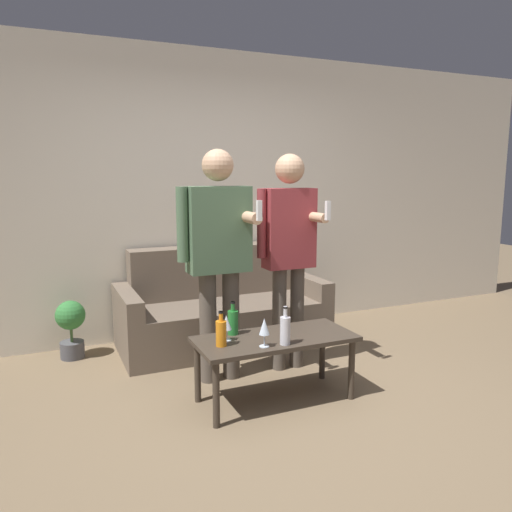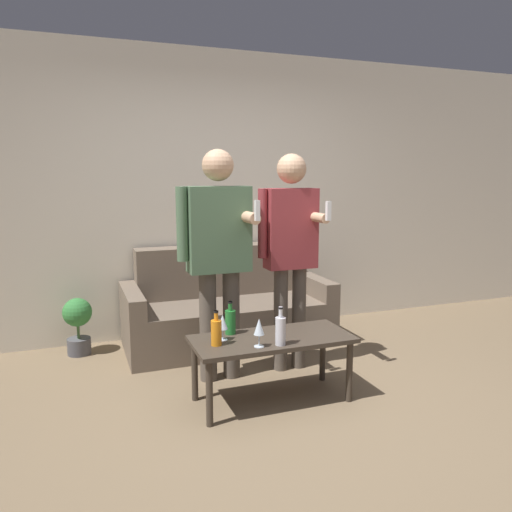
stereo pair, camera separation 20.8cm
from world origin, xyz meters
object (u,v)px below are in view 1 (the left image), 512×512
at_px(person_standing_left, 218,248).
at_px(coffee_table, 275,344).
at_px(bottle_orange, 233,321).
at_px(person_standing_right, 289,243).
at_px(couch, 221,310).

bearing_deg(person_standing_left, coffee_table, -65.32).
height_order(coffee_table, bottle_orange, bottle_orange).
xyz_separation_m(bottle_orange, person_standing_right, (0.60, 0.33, 0.47)).
height_order(couch, coffee_table, couch).
height_order(couch, person_standing_right, person_standing_right).
bearing_deg(couch, person_standing_right, -70.04).
bearing_deg(bottle_orange, person_standing_right, 29.13).
relative_size(coffee_table, person_standing_right, 0.64).
bearing_deg(person_standing_right, person_standing_left, -179.98).
xyz_separation_m(coffee_table, person_standing_right, (0.35, 0.50, 0.61)).
height_order(coffee_table, person_standing_right, person_standing_right).
distance_m(coffee_table, person_standing_right, 0.86).
bearing_deg(person_standing_right, coffee_table, -125.40).
bearing_deg(couch, person_standing_left, -110.64).
bearing_deg(person_standing_right, bottle_orange, -150.87).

